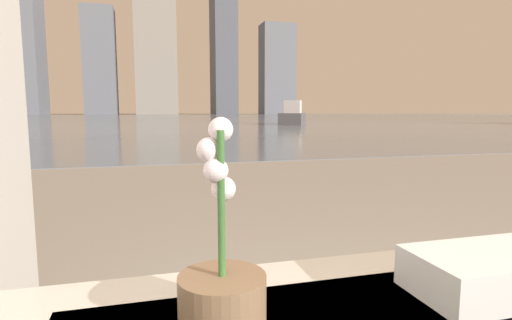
# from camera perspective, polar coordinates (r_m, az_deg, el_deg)

# --- Properties ---
(potted_orchid) EXTENTS (0.15, 0.15, 0.34)m
(potted_orchid) POSITION_cam_1_polar(r_m,az_deg,el_deg) (0.68, -4.93, -16.69)
(potted_orchid) COLOR #8C6B4C
(potted_orchid) RESTS_ON bathtub
(towel_stack) EXTENTS (0.30, 0.18, 0.08)m
(towel_stack) POSITION_cam_1_polar(r_m,az_deg,el_deg) (0.91, 30.42, -13.68)
(towel_stack) COLOR white
(towel_stack) RESTS_ON bathtub
(harbor_water) EXTENTS (180.00, 110.00, 0.01)m
(harbor_water) POSITION_cam_1_polar(r_m,az_deg,el_deg) (61.79, -14.63, 5.92)
(harbor_water) COLOR slate
(harbor_water) RESTS_ON ground_plane
(harbor_boat_0) EXTENTS (3.24, 4.55, 1.62)m
(harbor_boat_0) POSITION_cam_1_polar(r_m,az_deg,el_deg) (27.72, 5.27, 6.30)
(harbor_boat_0) COLOR #4C4C51
(harbor_boat_0) RESTS_ON harbor_water
(skyline_tower_2) EXTENTS (8.21, 8.54, 28.45)m
(skyline_tower_2) POSITION_cam_1_polar(r_m,az_deg,el_deg) (119.14, -21.39, 12.93)
(skyline_tower_2) COLOR slate
(skyline_tower_2) RESTS_ON ground_plane
(skyline_tower_4) EXTENTS (6.50, 10.84, 38.11)m
(skyline_tower_4) POSITION_cam_1_polar(r_m,az_deg,el_deg) (121.19, -4.67, 15.57)
(skyline_tower_4) COLOR #4C515B
(skyline_tower_4) RESTS_ON ground_plane
(skyline_tower_5) EXTENTS (9.95, 7.09, 26.87)m
(skyline_tower_5) POSITION_cam_1_polar(r_m,az_deg,el_deg) (124.57, 3.04, 12.74)
(skyline_tower_5) COLOR slate
(skyline_tower_5) RESTS_ON ground_plane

